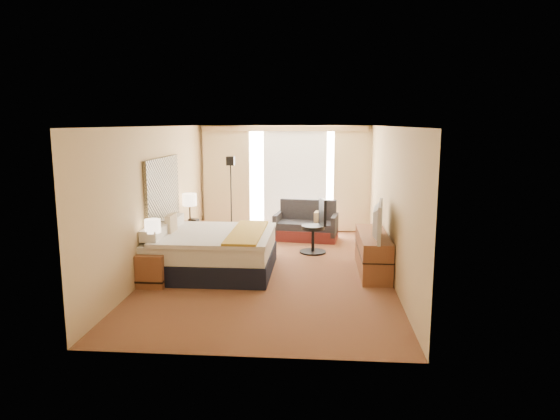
# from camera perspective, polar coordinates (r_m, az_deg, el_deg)

# --- Properties ---
(floor) EXTENTS (4.20, 7.00, 0.02)m
(floor) POSITION_cam_1_polar(r_m,az_deg,el_deg) (9.25, -0.95, -6.79)
(floor) COLOR #561819
(floor) RESTS_ON ground
(ceiling) EXTENTS (4.20, 7.00, 0.02)m
(ceiling) POSITION_cam_1_polar(r_m,az_deg,el_deg) (8.86, -0.99, 9.54)
(ceiling) COLOR white
(ceiling) RESTS_ON wall_back
(wall_back) EXTENTS (4.20, 0.02, 2.60)m
(wall_back) POSITION_cam_1_polar(r_m,az_deg,el_deg) (12.42, 0.58, 3.63)
(wall_back) COLOR tan
(wall_back) RESTS_ON ground
(wall_front) EXTENTS (4.20, 0.02, 2.60)m
(wall_front) POSITION_cam_1_polar(r_m,az_deg,el_deg) (5.55, -4.45, -4.26)
(wall_front) COLOR tan
(wall_front) RESTS_ON ground
(wall_left) EXTENTS (0.02, 7.00, 2.60)m
(wall_left) POSITION_cam_1_polar(r_m,az_deg,el_deg) (9.40, -13.82, 1.32)
(wall_left) COLOR tan
(wall_left) RESTS_ON ground
(wall_right) EXTENTS (0.02, 7.00, 2.60)m
(wall_right) POSITION_cam_1_polar(r_m,az_deg,el_deg) (9.01, 12.45, 1.01)
(wall_right) COLOR tan
(wall_right) RESTS_ON ground
(headboard) EXTENTS (0.06, 1.85, 1.50)m
(headboard) POSITION_cam_1_polar(r_m,az_deg,el_deg) (9.58, -13.22, 1.38)
(headboard) COLOR black
(headboard) RESTS_ON wall_left
(nightstand_left) EXTENTS (0.45, 0.52, 0.55)m
(nightstand_left) POSITION_cam_1_polar(r_m,az_deg,el_deg) (8.57, -14.27, -6.54)
(nightstand_left) COLOR brown
(nightstand_left) RESTS_ON floor
(nightstand_right) EXTENTS (0.45, 0.52, 0.55)m
(nightstand_right) POSITION_cam_1_polar(r_m,az_deg,el_deg) (10.89, -10.07, -2.89)
(nightstand_right) COLOR brown
(nightstand_right) RESTS_ON floor
(media_dresser) EXTENTS (0.50, 1.80, 0.70)m
(media_dresser) POSITION_cam_1_polar(r_m,az_deg,el_deg) (9.17, 10.55, -4.84)
(media_dresser) COLOR brown
(media_dresser) RESTS_ON floor
(window) EXTENTS (2.30, 0.02, 2.30)m
(window) POSITION_cam_1_polar(r_m,az_deg,el_deg) (12.37, 1.73, 3.70)
(window) COLOR white
(window) RESTS_ON wall_back
(curtains) EXTENTS (4.12, 0.19, 2.56)m
(curtains) POSITION_cam_1_polar(r_m,az_deg,el_deg) (12.30, 0.53, 4.08)
(curtains) COLOR beige
(curtains) RESTS_ON floor
(bed) EXTENTS (2.15, 1.96, 1.04)m
(bed) POSITION_cam_1_polar(r_m,az_deg,el_deg) (9.10, -7.78, -4.67)
(bed) COLOR black
(bed) RESTS_ON floor
(loveseat) EXTENTS (1.51, 0.95, 0.89)m
(loveseat) POSITION_cam_1_polar(r_m,az_deg,el_deg) (11.56, 3.03, -1.91)
(loveseat) COLOR maroon
(loveseat) RESTS_ON floor
(floor_lamp) EXTENTS (0.24, 0.24, 1.92)m
(floor_lamp) POSITION_cam_1_polar(r_m,az_deg,el_deg) (11.37, -5.64, 3.28)
(floor_lamp) COLOR black
(floor_lamp) RESTS_ON floor
(desk_chair) EXTENTS (0.55, 0.55, 1.13)m
(desk_chair) POSITION_cam_1_polar(r_m,az_deg,el_deg) (10.33, 4.12, -2.16)
(desk_chair) COLOR black
(desk_chair) RESTS_ON floor
(lamp_left) EXTENTS (0.26, 0.26, 0.55)m
(lamp_left) POSITION_cam_1_polar(r_m,az_deg,el_deg) (8.48, -14.35, -1.86)
(lamp_left) COLOR black
(lamp_left) RESTS_ON nightstand_left
(lamp_right) EXTENTS (0.30, 0.30, 0.63)m
(lamp_right) POSITION_cam_1_polar(r_m,az_deg,el_deg) (10.76, -10.30, 1.10)
(lamp_right) COLOR black
(lamp_right) RESTS_ON nightstand_right
(tissue_box) EXTENTS (0.16, 0.16, 0.12)m
(tissue_box) POSITION_cam_1_polar(r_m,az_deg,el_deg) (8.46, -14.38, -4.42)
(tissue_box) COLOR #7D99C1
(tissue_box) RESTS_ON nightstand_left
(telephone) EXTENTS (0.23, 0.20, 0.08)m
(telephone) POSITION_cam_1_polar(r_m,az_deg,el_deg) (10.89, -9.84, -1.19)
(telephone) COLOR black
(telephone) RESTS_ON nightstand_right
(television) EXTENTS (0.29, 1.11, 0.63)m
(television) POSITION_cam_1_polar(r_m,az_deg,el_deg) (8.65, 10.61, -1.19)
(television) COLOR black
(television) RESTS_ON media_dresser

